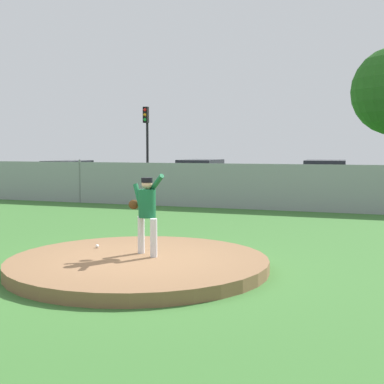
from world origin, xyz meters
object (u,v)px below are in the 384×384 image
object	(u,v)px
parked_car_champagne	(68,177)
parked_car_charcoal	(325,181)
pitcher_youth	(147,208)
parked_car_slate	(201,178)
traffic_light_near	(147,132)
baseball	(97,246)

from	to	relation	value
parked_car_champagne	parked_car_charcoal	distance (m)	12.91
parked_car_champagne	pitcher_youth	bearing A→B (deg)	-52.34
pitcher_youth	parked_car_slate	size ratio (longest dim) A/B	0.35
parked_car_charcoal	traffic_light_near	world-z (taller)	traffic_light_near
parked_car_slate	baseball	bearing A→B (deg)	-79.23
baseball	parked_car_charcoal	size ratio (longest dim) A/B	0.02
parked_car_charcoal	baseball	bearing A→B (deg)	-102.60
baseball	parked_car_slate	size ratio (longest dim) A/B	0.02
pitcher_youth	parked_car_charcoal	world-z (taller)	pitcher_youth
traffic_light_near	parked_car_champagne	bearing A→B (deg)	-122.35
pitcher_youth	parked_car_slate	xyz separation A→B (m)	(-3.94, 14.58, -0.30)
baseball	parked_car_champagne	bearing A→B (deg)	125.02
baseball	parked_car_slate	xyz separation A→B (m)	(-2.72, 14.28, 0.55)
baseball	parked_car_champagne	xyz separation A→B (m)	(-9.85, 14.06, 0.51)
parked_car_slate	parked_car_charcoal	xyz separation A→B (m)	(5.77, -0.61, 0.01)
baseball	traffic_light_near	size ratio (longest dim) A/B	0.02
parked_car_champagne	traffic_light_near	world-z (taller)	traffic_light_near
baseball	parked_car_champagne	world-z (taller)	parked_car_champagne
pitcher_youth	parked_car_slate	distance (m)	15.10
pitcher_youth	parked_car_charcoal	xyz separation A→B (m)	(1.83, 13.96, -0.30)
parked_car_champagne	parked_car_slate	size ratio (longest dim) A/B	1.07
traffic_light_near	pitcher_youth	bearing A→B (deg)	-65.24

